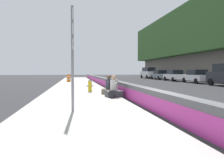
# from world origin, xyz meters

# --- Properties ---
(ground_plane) EXTENTS (160.00, 160.00, 0.00)m
(ground_plane) POSITION_xyz_m (0.00, 0.00, 0.00)
(ground_plane) COLOR #2B2B2D
(ground_plane) RESTS_ON ground
(sidewalk_strip) EXTENTS (80.00, 4.40, 0.14)m
(sidewalk_strip) POSITION_xyz_m (0.00, 2.65, 0.07)
(sidewalk_strip) COLOR #A8A59E
(sidewalk_strip) RESTS_ON ground_plane
(jersey_barrier) EXTENTS (76.00, 0.45, 0.85)m
(jersey_barrier) POSITION_xyz_m (0.00, 0.00, 0.42)
(jersey_barrier) COLOR #545456
(jersey_barrier) RESTS_ON ground_plane
(route_sign_post) EXTENTS (0.44, 0.09, 3.60)m
(route_sign_post) POSITION_xyz_m (0.44, 2.96, 2.23)
(route_sign_post) COLOR gray
(route_sign_post) RESTS_ON sidewalk_strip
(fire_hydrant) EXTENTS (0.26, 0.46, 0.88)m
(fire_hydrant) POSITION_xyz_m (7.24, 1.88, 0.59)
(fire_hydrant) COLOR gold
(fire_hydrant) RESTS_ON sidewalk_strip
(seated_person_foreground) EXTENTS (0.82, 0.93, 1.18)m
(seated_person_foreground) POSITION_xyz_m (4.29, 0.80, 0.51)
(seated_person_foreground) COLOR #424247
(seated_person_foreground) RESTS_ON sidewalk_strip
(seated_person_middle) EXTENTS (0.89, 0.98, 1.16)m
(seated_person_middle) POSITION_xyz_m (5.72, 0.84, 0.50)
(seated_person_middle) COLOR #706651
(seated_person_middle) RESTS_ON sidewalk_strip
(backpack) EXTENTS (0.32, 0.28, 0.40)m
(backpack) POSITION_xyz_m (3.77, 0.99, 0.33)
(backpack) COLOR #232328
(backpack) RESTS_ON sidewalk_strip
(construction_barrel) EXTENTS (0.54, 0.54, 0.95)m
(construction_barrel) POSITION_xyz_m (21.10, 3.65, 0.62)
(construction_barrel) COLOR orange
(construction_barrel) RESTS_ON sidewalk_strip
(parked_car_fourth) EXTENTS (4.54, 2.04, 1.71)m
(parked_car_fourth) POSITION_xyz_m (17.32, -12.32, 0.86)
(parked_car_fourth) COLOR silver
(parked_car_fourth) RESTS_ON ground_plane
(parked_car_midline) EXTENTS (4.56, 2.06, 1.71)m
(parked_car_midline) POSITION_xyz_m (22.77, -12.10, 0.86)
(parked_car_midline) COLOR silver
(parked_car_midline) RESTS_ON ground_plane
(parked_car_far) EXTENTS (4.57, 2.08, 1.71)m
(parked_car_far) POSITION_xyz_m (28.41, -12.14, 0.86)
(parked_car_far) COLOR slate
(parked_car_far) RESTS_ON ground_plane
(parked_car_farther) EXTENTS (4.87, 2.20, 2.28)m
(parked_car_farther) POSITION_xyz_m (34.49, -12.24, 1.18)
(parked_car_farther) COLOR silver
(parked_car_farther) RESTS_ON ground_plane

